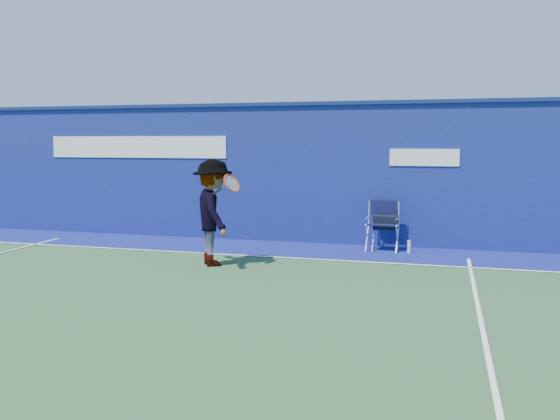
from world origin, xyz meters
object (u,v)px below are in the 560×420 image
(directors_chair_left, at_px, (386,233))
(tennis_player, at_px, (213,212))
(water_bottle, at_px, (409,247))
(directors_chair_right, at_px, (382,235))

(directors_chair_left, xyz_separation_m, tennis_player, (-2.86, -2.31, 0.60))
(tennis_player, bearing_deg, water_bottle, 32.13)
(water_bottle, xyz_separation_m, tennis_player, (-3.35, -2.10, 0.83))
(directors_chair_right, xyz_separation_m, tennis_player, (-2.79, -2.25, 0.64))
(directors_chair_left, distance_m, water_bottle, 0.58)
(directors_chair_left, relative_size, directors_chair_right, 0.83)
(directors_chair_right, xyz_separation_m, water_bottle, (0.56, -0.15, -0.19))
(tennis_player, bearing_deg, directors_chair_left, 39.02)
(water_bottle, distance_m, tennis_player, 4.04)
(directors_chair_left, distance_m, tennis_player, 3.73)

